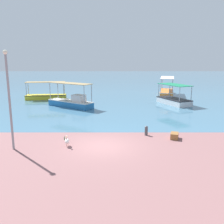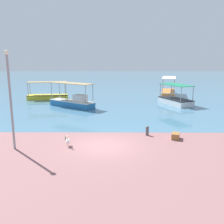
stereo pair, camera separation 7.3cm
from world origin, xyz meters
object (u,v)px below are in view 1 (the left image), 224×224
(cargo_crate, at_px, (176,136))
(pelican, at_px, (68,141))
(fishing_boat_outer, at_px, (175,100))
(fishing_boat_far_right, at_px, (168,92))
(fishing_boat_center, at_px, (47,96))
(lamp_post, at_px, (10,96))
(mooring_bollard, at_px, (147,130))
(fishing_boat_near_left, at_px, (73,102))
(glass_bottle, at_px, (66,138))

(cargo_crate, bearing_deg, pelican, -168.03)
(fishing_boat_outer, distance_m, pelican, 18.63)
(fishing_boat_far_right, bearing_deg, fishing_boat_center, -166.64)
(fishing_boat_center, distance_m, lamp_post, 19.94)
(lamp_post, bearing_deg, mooring_bollard, 18.14)
(fishing_boat_near_left, bearing_deg, fishing_boat_far_right, 36.42)
(pelican, distance_m, cargo_crate, 7.62)
(lamp_post, relative_size, glass_bottle, 22.81)
(mooring_bollard, distance_m, glass_bottle, 6.05)
(fishing_boat_center, xyz_separation_m, cargo_crate, (13.73, -17.42, -0.29))
(fishing_boat_outer, relative_size, cargo_crate, 6.35)
(pelican, distance_m, lamp_post, 4.56)
(cargo_crate, bearing_deg, fishing_boat_near_left, 128.13)
(pelican, bearing_deg, fishing_boat_outer, 54.93)
(fishing_boat_far_right, distance_m, lamp_post, 28.15)
(fishing_boat_near_left, bearing_deg, fishing_boat_center, 128.46)
(fishing_boat_center, height_order, glass_bottle, fishing_boat_center)
(fishing_boat_center, relative_size, cargo_crate, 6.99)
(fishing_boat_center, distance_m, pelican, 20.01)
(fishing_boat_outer, xyz_separation_m, fishing_boat_near_left, (-12.53, -1.86, 0.11))
(fishing_boat_center, bearing_deg, cargo_crate, -51.77)
(fishing_boat_far_right, relative_size, cargo_crate, 7.68)
(lamp_post, bearing_deg, pelican, 8.48)
(fishing_boat_center, height_order, pelican, fishing_boat_center)
(lamp_post, distance_m, cargo_crate, 11.44)
(lamp_post, height_order, mooring_bollard, lamp_post)
(fishing_boat_near_left, xyz_separation_m, mooring_bollard, (7.34, -10.98, -0.25))
(lamp_post, height_order, cargo_crate, lamp_post)
(fishing_boat_near_left, bearing_deg, fishing_boat_outer, 8.47)
(fishing_boat_far_right, bearing_deg, fishing_boat_near_left, -143.58)
(fishing_boat_far_right, height_order, cargo_crate, fishing_boat_far_right)
(fishing_boat_far_right, xyz_separation_m, fishing_boat_center, (-17.80, -4.23, -0.03))
(fishing_boat_center, height_order, lamp_post, lamp_post)
(pelican, bearing_deg, fishing_boat_far_right, 63.61)
(fishing_boat_near_left, relative_size, lamp_post, 0.94)
(fishing_boat_far_right, distance_m, fishing_boat_near_left, 16.58)
(fishing_boat_far_right, distance_m, fishing_boat_outer, 8.02)
(fishing_boat_far_right, xyz_separation_m, lamp_post, (-14.86, -23.73, 2.92))
(fishing_boat_center, relative_size, pelican, 7.05)
(fishing_boat_near_left, xyz_separation_m, cargo_crate, (9.27, -11.81, -0.42))
(pelican, relative_size, mooring_bollard, 1.11)
(fishing_boat_outer, distance_m, fishing_boat_near_left, 12.66)
(fishing_boat_center, bearing_deg, fishing_boat_outer, -12.45)
(lamp_post, xyz_separation_m, glass_bottle, (2.90, 1.82, -3.34))
(mooring_bollard, height_order, glass_bottle, mooring_bollard)
(mooring_bollard, bearing_deg, fishing_boat_far_right, 73.92)
(fishing_boat_center, xyz_separation_m, pelican, (6.28, -19.00, -0.12))
(fishing_boat_outer, height_order, cargo_crate, fishing_boat_outer)
(lamp_post, xyz_separation_m, mooring_bollard, (8.85, 2.90, -3.06))
(cargo_crate, bearing_deg, glass_bottle, -178.14)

